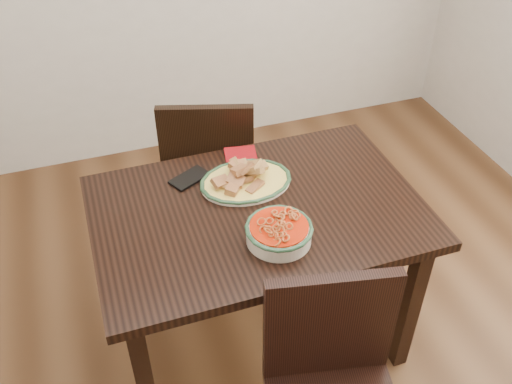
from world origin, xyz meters
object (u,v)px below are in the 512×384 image
object	(u,v)px
noodle_bowl	(279,231)
smartphone	(190,178)
chair_far	(210,166)
dining_table	(258,227)
fish_plate	(246,175)

from	to	relation	value
noodle_bowl	smartphone	bearing A→B (deg)	115.73
chair_far	noodle_bowl	world-z (taller)	chair_far
chair_far	smartphone	xyz separation A→B (m)	(-0.17, -0.39, 0.26)
dining_table	fish_plate	world-z (taller)	fish_plate
fish_plate	chair_far	bearing A→B (deg)	93.05
noodle_bowl	fish_plate	bearing A→B (deg)	91.73
fish_plate	noodle_bowl	bearing A→B (deg)	-88.27
dining_table	chair_far	size ratio (longest dim) A/B	1.37
noodle_bowl	dining_table	bearing A→B (deg)	94.01
dining_table	smartphone	size ratio (longest dim) A/B	7.89
chair_far	fish_plate	size ratio (longest dim) A/B	2.50
chair_far	smartphone	size ratio (longest dim) A/B	5.76
chair_far	smartphone	bearing A→B (deg)	82.91
fish_plate	smartphone	distance (m)	0.23
dining_table	noodle_bowl	world-z (taller)	noodle_bowl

